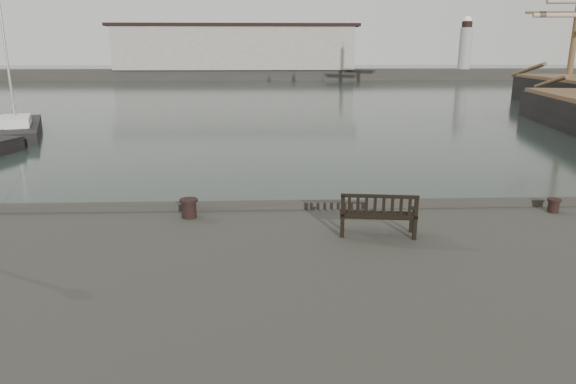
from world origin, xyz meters
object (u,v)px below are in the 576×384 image
bollard_right (554,206)px  bollard_left (189,208)px  yacht_d (18,132)px  bench (378,222)px

bollard_right → bollard_left: bearing=-179.6°
bollard_left → bollard_right: size_ratio=1.34×
bollard_right → yacht_d: 33.72m
bollard_left → yacht_d: (-15.07, 23.28, -1.57)m
bollard_left → yacht_d: yacht_d is taller
bollard_right → bench: bearing=-162.9°
bollard_left → bollard_right: bollard_left is taller
bench → yacht_d: bearing=136.0°
bench → bollard_right: (4.91, 1.51, -0.13)m
bollard_left → bollard_right: 9.35m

